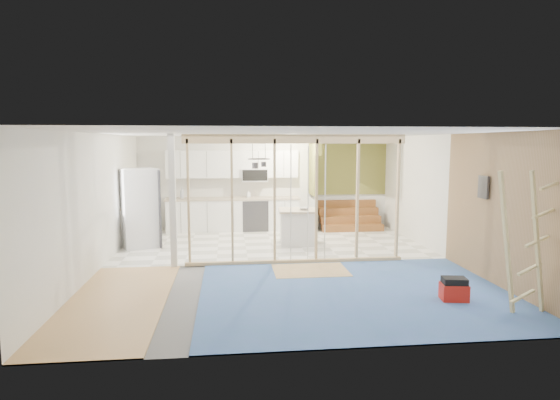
{
  "coord_description": "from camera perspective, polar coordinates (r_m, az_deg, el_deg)",
  "views": [
    {
      "loc": [
        -1.03,
        -9.13,
        2.41
      ],
      "look_at": [
        0.05,
        0.6,
        1.23
      ],
      "focal_mm": 30.0,
      "sensor_mm": 36.0,
      "label": 1
    }
  ],
  "objects": [
    {
      "name": "soap_bottle_a",
      "position": [
        12.95,
        -11.86,
        0.87
      ],
      "size": [
        0.16,
        0.16,
        0.31
      ],
      "primitive_type": "imported",
      "rotation": [
        0.0,
        0.0,
        -0.42
      ],
      "color": "#ACB1C0",
      "rests_on": "base_cabinets"
    },
    {
      "name": "electrical_panel",
      "position": [
        8.95,
        23.55,
        1.45
      ],
      "size": [
        0.04,
        0.3,
        0.4
      ],
      "primitive_type": "cube",
      "color": "#3B3A40",
      "rests_on": "room"
    },
    {
      "name": "toolbox",
      "position": [
        7.78,
        20.45,
        -10.23
      ],
      "size": [
        0.43,
        0.35,
        0.37
      ],
      "rotation": [
        0.0,
        0.0,
        -0.17
      ],
      "color": "#B01910",
      "rests_on": "room"
    },
    {
      "name": "room",
      "position": [
        9.25,
        0.08,
        0.0
      ],
      "size": [
        7.01,
        8.01,
        2.61
      ],
      "color": "slate",
      "rests_on": "ground"
    },
    {
      "name": "sheathing_panel",
      "position": [
        8.51,
        25.73,
        -1.29
      ],
      "size": [
        0.02,
        4.0,
        2.6
      ],
      "primitive_type": "cube",
      "color": "#A17C57",
      "rests_on": "room"
    },
    {
      "name": "ceiling_light",
      "position": [
        12.37,
        5.02,
        7.47
      ],
      "size": [
        0.32,
        0.32,
        0.08
      ],
      "primitive_type": "cylinder",
      "color": "#FFEABF",
      "rests_on": "room"
    },
    {
      "name": "ladder",
      "position": [
        7.33,
        27.79,
        -4.66
      ],
      "size": [
        1.08,
        0.22,
        2.04
      ],
      "rotation": [
        0.0,
        0.0,
        0.37
      ],
      "color": "#E0CE89",
      "rests_on": "room"
    },
    {
      "name": "fridge",
      "position": [
        11.32,
        -16.75,
        -0.96
      ],
      "size": [
        1.07,
        1.03,
        1.84
      ],
      "rotation": [
        0.0,
        0.0,
        0.42
      ],
      "color": "silver",
      "rests_on": "room"
    },
    {
      "name": "bowl",
      "position": [
        11.02,
        2.94,
        -1.06
      ],
      "size": [
        0.26,
        0.26,
        0.06
      ],
      "primitive_type": "imported",
      "rotation": [
        0.0,
        0.0,
        -0.08
      ],
      "color": "beige",
      "rests_on": "island"
    },
    {
      "name": "pot_rack",
      "position": [
        11.05,
        -2.61,
        4.75
      ],
      "size": [
        0.52,
        0.52,
        0.72
      ],
      "color": "black",
      "rests_on": "room"
    },
    {
      "name": "stud_frame",
      "position": [
        9.2,
        -1.26,
        1.69
      ],
      "size": [
        4.66,
        0.14,
        2.6
      ],
      "color": "tan",
      "rests_on": "room"
    },
    {
      "name": "floor_overlays",
      "position": [
        9.56,
        0.47,
        -7.64
      ],
      "size": [
        7.0,
        8.0,
        0.03
      ],
      "color": "white",
      "rests_on": "room"
    },
    {
      "name": "base_cabinets",
      "position": [
        12.65,
        -8.9,
        -2.02
      ],
      "size": [
        4.45,
        2.24,
        0.93
      ],
      "color": "white",
      "rests_on": "room"
    },
    {
      "name": "upper_cabinets",
      "position": [
        12.96,
        -5.52,
        4.26
      ],
      "size": [
        3.6,
        0.41,
        0.85
      ],
      "color": "white",
      "rests_on": "room"
    },
    {
      "name": "green_partition",
      "position": [
        13.23,
        7.12,
        0.49
      ],
      "size": [
        2.25,
        1.51,
        2.6
      ],
      "color": "olive",
      "rests_on": "room"
    },
    {
      "name": "soap_bottle_b",
      "position": [
        13.0,
        -3.87,
        0.8
      ],
      "size": [
        0.12,
        0.12,
        0.2
      ],
      "primitive_type": "imported",
      "rotation": [
        0.0,
        0.0,
        0.36
      ],
      "color": "white",
      "rests_on": "base_cabinets"
    },
    {
      "name": "island",
      "position": [
        11.18,
        2.13,
        -3.33
      ],
      "size": [
        0.94,
        0.94,
        0.86
      ],
      "rotation": [
        0.0,
        0.0,
        -0.08
      ],
      "color": "silver",
      "rests_on": "room"
    }
  ]
}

